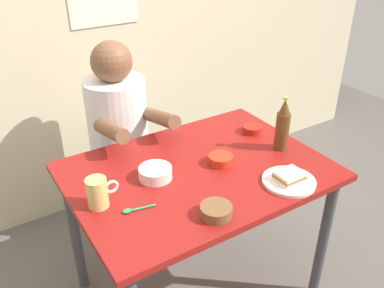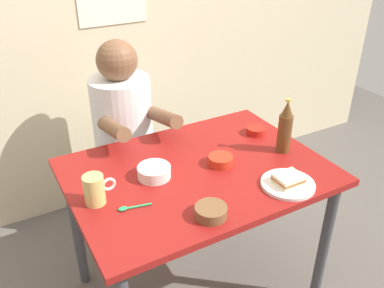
{
  "view_description": "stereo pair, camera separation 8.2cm",
  "coord_description": "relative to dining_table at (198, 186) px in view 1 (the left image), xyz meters",
  "views": [
    {
      "loc": [
        -0.82,
        -1.26,
        1.71
      ],
      "look_at": [
        0.0,
        0.05,
        0.84
      ],
      "focal_mm": 38.51,
      "sensor_mm": 36.0,
      "label": 1
    },
    {
      "loc": [
        -0.75,
        -1.3,
        1.71
      ],
      "look_at": [
        0.0,
        0.05,
        0.84
      ],
      "focal_mm": 38.51,
      "sensor_mm": 36.0,
      "label": 2
    }
  ],
  "objects": [
    {
      "name": "sambal_bowl_red",
      "position": [
        0.42,
        0.14,
        0.11
      ],
      "size": [
        0.1,
        0.1,
        0.03
      ],
      "color": "#B21E14",
      "rests_on": "dining_table"
    },
    {
      "name": "dining_table",
      "position": [
        0.0,
        0.0,
        0.0
      ],
      "size": [
        1.1,
        0.8,
        0.74
      ],
      "color": "maroon",
      "rests_on": "ground"
    },
    {
      "name": "condiment_bowl_brown",
      "position": [
        -0.12,
        -0.3,
        0.12
      ],
      "size": [
        0.12,
        0.12,
        0.04
      ],
      "color": "brown",
      "rests_on": "dining_table"
    },
    {
      "name": "sauce_bowl_chili",
      "position": [
        0.11,
        -0.01,
        0.12
      ],
      "size": [
        0.11,
        0.11,
        0.04
      ],
      "color": "red",
      "rests_on": "dining_table"
    },
    {
      "name": "plate_orange",
      "position": [
        0.26,
        -0.29,
        0.1
      ],
      "size": [
        0.22,
        0.22,
        0.01
      ],
      "primitive_type": "cylinder",
      "color": "silver",
      "rests_on": "dining_table"
    },
    {
      "name": "beer_bottle",
      "position": [
        0.42,
        -0.06,
        0.21
      ],
      "size": [
        0.06,
        0.06,
        0.26
      ],
      "color": "#593819",
      "rests_on": "dining_table"
    },
    {
      "name": "sandwich",
      "position": [
        0.26,
        -0.29,
        0.13
      ],
      "size": [
        0.11,
        0.09,
        0.04
      ],
      "color": "beige",
      "rests_on": "plate_orange"
    },
    {
      "name": "rice_bowl_white",
      "position": [
        -0.19,
        0.04,
        0.12
      ],
      "size": [
        0.14,
        0.14,
        0.05
      ],
      "color": "silver",
      "rests_on": "dining_table"
    },
    {
      "name": "stool",
      "position": [
        -0.11,
        0.63,
        -0.3
      ],
      "size": [
        0.34,
        0.34,
        0.45
      ],
      "color": "#4C4C51",
      "rests_on": "ground"
    },
    {
      "name": "ground_plane",
      "position": [
        0.0,
        0.0,
        -0.65
      ],
      "size": [
        6.0,
        6.0,
        0.0
      ],
      "primitive_type": "plane",
      "color": "#59544F"
    },
    {
      "name": "person_seated",
      "position": [
        -0.11,
        0.62,
        0.12
      ],
      "size": [
        0.33,
        0.56,
        0.72
      ],
      "color": "white",
      "rests_on": "stool"
    },
    {
      "name": "beer_mug",
      "position": [
        -0.46,
        -0.02,
        0.15
      ],
      "size": [
        0.13,
        0.08,
        0.12
      ],
      "color": "#D1BC66",
      "rests_on": "dining_table"
    },
    {
      "name": "spoon",
      "position": [
        -0.36,
        -0.11,
        0.1
      ],
      "size": [
        0.13,
        0.04,
        0.01
      ],
      "color": "#26A559",
      "rests_on": "dining_table"
    }
  ]
}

